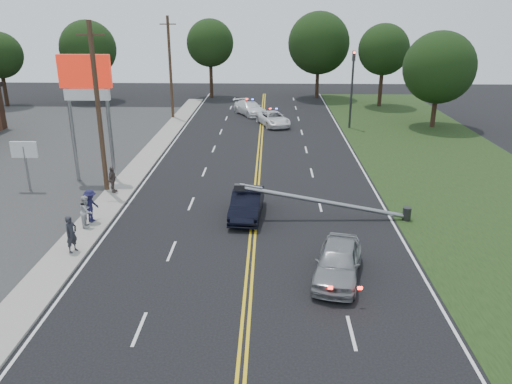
{
  "coord_description": "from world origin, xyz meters",
  "views": [
    {
      "loc": [
        0.81,
        -16.61,
        10.52
      ],
      "look_at": [
        0.12,
        7.45,
        1.7
      ],
      "focal_mm": 35.0,
      "sensor_mm": 36.0,
      "label": 1
    }
  ],
  "objects_px": {
    "crashed_sedan": "(247,204)",
    "emergency_a": "(273,119)",
    "utility_pole_far": "(170,68)",
    "bystander_b": "(86,211)",
    "bystander_d": "(112,179)",
    "fallen_streetlight": "(333,203)",
    "emergency_b": "(250,108)",
    "traffic_signal": "(352,83)",
    "bystander_c": "(91,206)",
    "pylon_sign": "(86,88)",
    "small_sign": "(25,154)",
    "utility_pole_mid": "(98,109)",
    "bystander_a": "(71,234)",
    "waiting_sedan": "(338,262)"
  },
  "relations": [
    {
      "from": "emergency_b",
      "to": "bystander_a",
      "type": "bearing_deg",
      "value": -129.62
    },
    {
      "from": "small_sign",
      "to": "fallen_streetlight",
      "type": "xyz_separation_m",
      "value": [
        18.19,
        -4.0,
        -1.41
      ]
    },
    {
      "from": "utility_pole_far",
      "to": "emergency_a",
      "type": "height_order",
      "value": "utility_pole_far"
    },
    {
      "from": "emergency_b",
      "to": "traffic_signal",
      "type": "bearing_deg",
      "value": -59.56
    },
    {
      "from": "utility_pole_far",
      "to": "bystander_b",
      "type": "relative_size",
      "value": 6.07
    },
    {
      "from": "crashed_sedan",
      "to": "waiting_sedan",
      "type": "distance_m",
      "value": 7.68
    },
    {
      "from": "small_sign",
      "to": "bystander_a",
      "type": "xyz_separation_m",
      "value": [
        5.88,
        -8.38,
        -1.34
      ]
    },
    {
      "from": "fallen_streetlight",
      "to": "small_sign",
      "type": "bearing_deg",
      "value": 167.6
    },
    {
      "from": "fallen_streetlight",
      "to": "utility_pole_far",
      "type": "bearing_deg",
      "value": 117.24
    },
    {
      "from": "pylon_sign",
      "to": "emergency_a",
      "type": "relative_size",
      "value": 1.67
    },
    {
      "from": "emergency_a",
      "to": "bystander_b",
      "type": "relative_size",
      "value": 2.92
    },
    {
      "from": "pylon_sign",
      "to": "bystander_b",
      "type": "bearing_deg",
      "value": -74.73
    },
    {
      "from": "emergency_b",
      "to": "bystander_d",
      "type": "xyz_separation_m",
      "value": [
        -7.26,
        -24.46,
        0.2
      ]
    },
    {
      "from": "utility_pole_mid",
      "to": "emergency_a",
      "type": "xyz_separation_m",
      "value": [
        10.31,
        18.77,
        -4.42
      ]
    },
    {
      "from": "pylon_sign",
      "to": "utility_pole_mid",
      "type": "bearing_deg",
      "value": -56.98
    },
    {
      "from": "utility_pole_mid",
      "to": "utility_pole_far",
      "type": "xyz_separation_m",
      "value": [
        0.0,
        22.0,
        0.0
      ]
    },
    {
      "from": "crashed_sedan",
      "to": "bystander_d",
      "type": "relative_size",
      "value": 2.76
    },
    {
      "from": "utility_pole_mid",
      "to": "bystander_a",
      "type": "xyz_separation_m",
      "value": [
        1.08,
        -8.38,
        -4.09
      ]
    },
    {
      "from": "traffic_signal",
      "to": "bystander_c",
      "type": "xyz_separation_m",
      "value": [
        -16.72,
        -22.95,
        -3.21
      ]
    },
    {
      "from": "utility_pole_mid",
      "to": "crashed_sedan",
      "type": "distance_m",
      "value": 10.49
    },
    {
      "from": "bystander_c",
      "to": "bystander_d",
      "type": "height_order",
      "value": "bystander_c"
    },
    {
      "from": "traffic_signal",
      "to": "bystander_a",
      "type": "distance_m",
      "value": 31.24
    },
    {
      "from": "small_sign",
      "to": "bystander_c",
      "type": "bearing_deg",
      "value": -41.6
    },
    {
      "from": "pylon_sign",
      "to": "small_sign",
      "type": "xyz_separation_m",
      "value": [
        -3.5,
        -2.0,
        -3.66
      ]
    },
    {
      "from": "traffic_signal",
      "to": "emergency_b",
      "type": "distance_m",
      "value": 11.9
    },
    {
      "from": "utility_pole_mid",
      "to": "pylon_sign",
      "type": "bearing_deg",
      "value": 123.02
    },
    {
      "from": "crashed_sedan",
      "to": "emergency_a",
      "type": "distance_m",
      "value": 22.53
    },
    {
      "from": "bystander_d",
      "to": "small_sign",
      "type": "bearing_deg",
      "value": 90.08
    },
    {
      "from": "bystander_c",
      "to": "bystander_d",
      "type": "distance_m",
      "value": 4.48
    },
    {
      "from": "emergency_a",
      "to": "bystander_d",
      "type": "relative_size",
      "value": 3.0
    },
    {
      "from": "utility_pole_far",
      "to": "bystander_a",
      "type": "distance_m",
      "value": 30.68
    },
    {
      "from": "small_sign",
      "to": "bystander_a",
      "type": "relative_size",
      "value": 1.78
    },
    {
      "from": "fallen_streetlight",
      "to": "bystander_c",
      "type": "xyz_separation_m",
      "value": [
        -12.61,
        -0.95,
        0.08
      ]
    },
    {
      "from": "utility_pole_mid",
      "to": "emergency_a",
      "type": "relative_size",
      "value": 2.08
    },
    {
      "from": "utility_pole_mid",
      "to": "emergency_a",
      "type": "distance_m",
      "value": 21.86
    },
    {
      "from": "utility_pole_far",
      "to": "crashed_sedan",
      "type": "relative_size",
      "value": 2.26
    },
    {
      "from": "pylon_sign",
      "to": "small_sign",
      "type": "bearing_deg",
      "value": -150.26
    },
    {
      "from": "pylon_sign",
      "to": "small_sign",
      "type": "relative_size",
      "value": 2.58
    },
    {
      "from": "bystander_c",
      "to": "traffic_signal",
      "type": "bearing_deg",
      "value": -21.43
    },
    {
      "from": "traffic_signal",
      "to": "bystander_b",
      "type": "distance_m",
      "value": 29.07
    },
    {
      "from": "bystander_b",
      "to": "crashed_sedan",
      "type": "bearing_deg",
      "value": -82.09
    },
    {
      "from": "pylon_sign",
      "to": "traffic_signal",
      "type": "relative_size",
      "value": 1.13
    },
    {
      "from": "fallen_streetlight",
      "to": "emergency_b",
      "type": "distance_m",
      "value": 28.53
    },
    {
      "from": "crashed_sedan",
      "to": "waiting_sedan",
      "type": "xyz_separation_m",
      "value": [
        4.07,
        -6.52,
        0.03
      ]
    },
    {
      "from": "utility_pole_far",
      "to": "crashed_sedan",
      "type": "bearing_deg",
      "value": -71.12
    },
    {
      "from": "crashed_sedan",
      "to": "bystander_a",
      "type": "xyz_separation_m",
      "value": [
        -7.72,
        -4.67,
        0.26
      ]
    },
    {
      "from": "utility_pole_far",
      "to": "bystander_b",
      "type": "height_order",
      "value": "utility_pole_far"
    },
    {
      "from": "small_sign",
      "to": "utility_pole_far",
      "type": "bearing_deg",
      "value": 77.69
    },
    {
      "from": "small_sign",
      "to": "crashed_sedan",
      "type": "xyz_separation_m",
      "value": [
        13.6,
        -3.71,
        -1.61
      ]
    },
    {
      "from": "small_sign",
      "to": "traffic_signal",
      "type": "bearing_deg",
      "value": 38.9
    }
  ]
}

